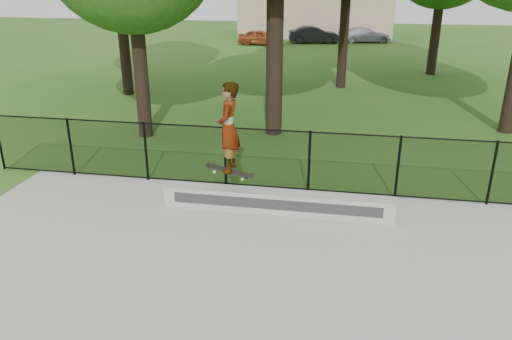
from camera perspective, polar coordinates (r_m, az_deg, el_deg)
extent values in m
cube|color=#B4B5AF|center=(10.78, 2.37, -3.65)|extent=(4.96, 0.40, 0.47)
imported|color=#97401B|center=(37.27, 0.44, 14.92)|extent=(3.12, 1.26, 1.07)
imported|color=black|center=(38.51, 6.59, 15.11)|extent=(3.49, 1.84, 1.21)
imported|color=#9E9CB1|center=(39.53, 12.37, 14.85)|extent=(3.65, 2.11, 1.08)
cube|color=black|center=(10.52, -3.06, -0.13)|extent=(0.83, 0.23, 0.21)
imported|color=#A9D3DE|center=(10.21, -3.16, 4.86)|extent=(0.48, 0.70, 1.87)
cylinder|color=black|center=(13.40, -20.41, 2.50)|extent=(0.06, 0.06, 1.50)
cylinder|color=black|center=(12.52, -12.47, 2.08)|extent=(0.06, 0.06, 1.50)
cylinder|color=black|center=(11.92, -3.53, 1.56)|extent=(0.06, 0.06, 1.50)
cylinder|color=black|center=(11.63, 6.09, 0.95)|extent=(0.06, 0.06, 1.50)
cylinder|color=black|center=(11.68, 15.92, 0.30)|extent=(0.06, 0.06, 1.50)
cylinder|color=black|center=(12.06, 25.38, -0.33)|extent=(0.06, 0.06, 1.50)
cylinder|color=black|center=(11.39, 6.24, 4.34)|extent=(16.00, 0.04, 0.04)
cylinder|color=black|center=(11.89, 5.96, -2.21)|extent=(16.00, 0.04, 0.04)
cube|color=black|center=(11.63, 6.09, 0.95)|extent=(16.00, 0.01, 1.50)
cylinder|color=black|center=(15.97, -13.06, 11.28)|extent=(0.44, 0.44, 4.34)
cylinder|color=black|center=(15.75, 2.16, 14.13)|extent=(0.44, 0.44, 5.68)
cylinder|color=black|center=(23.07, 10.05, 15.80)|extent=(0.44, 0.44, 5.34)
cylinder|color=black|center=(27.44, 19.86, 14.75)|extent=(0.44, 0.44, 4.37)
cylinder|color=black|center=(22.11, -14.96, 14.91)|extent=(0.44, 0.44, 5.14)
cube|color=tan|center=(43.15, 6.94, 17.65)|extent=(12.00, 6.00, 4.00)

